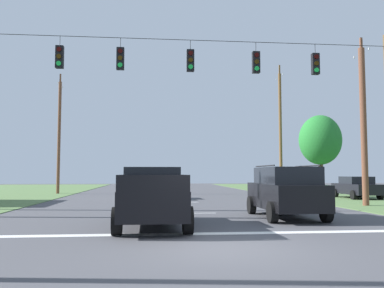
{
  "coord_description": "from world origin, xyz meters",
  "views": [
    {
      "loc": [
        -1.54,
        -9.47,
        1.74
      ],
      "look_at": [
        0.25,
        8.85,
        3.08
      ],
      "focal_mm": 37.9,
      "sensor_mm": 36.0,
      "label": 1
    }
  ],
  "objects_px": {
    "utility_pole_far_right": "(280,130)",
    "utility_pole_far_left": "(59,135)",
    "utility_pole_mid_right": "(364,124)",
    "pickup_truck": "(152,197)",
    "tree_roadside_right": "(320,140)",
    "overhead_signal_span": "(192,107)",
    "distant_car_crossing_white": "(157,187)",
    "suv_black": "(285,191)",
    "distant_car_oncoming": "(356,187)"
  },
  "relations": [
    {
      "from": "overhead_signal_span",
      "to": "utility_pole_far_right",
      "type": "relative_size",
      "value": 1.58
    },
    {
      "from": "overhead_signal_span",
      "to": "utility_pole_mid_right",
      "type": "relative_size",
      "value": 1.98
    },
    {
      "from": "overhead_signal_span",
      "to": "utility_pole_mid_right",
      "type": "xyz_separation_m",
      "value": [
        9.69,
        3.6,
        -0.18
      ]
    },
    {
      "from": "distant_car_crossing_white",
      "to": "distant_car_oncoming",
      "type": "bearing_deg",
      "value": -5.46
    },
    {
      "from": "pickup_truck",
      "to": "tree_roadside_right",
      "type": "bearing_deg",
      "value": 53.83
    },
    {
      "from": "distant_car_oncoming",
      "to": "utility_pole_mid_right",
      "type": "distance_m",
      "value": 7.63
    },
    {
      "from": "overhead_signal_span",
      "to": "pickup_truck",
      "type": "distance_m",
      "value": 5.36
    },
    {
      "from": "utility_pole_mid_right",
      "to": "tree_roadside_right",
      "type": "xyz_separation_m",
      "value": [
        2.74,
        12.1,
        0.12
      ]
    },
    {
      "from": "overhead_signal_span",
      "to": "suv_black",
      "type": "xyz_separation_m",
      "value": [
        3.55,
        -1.57,
        -3.53
      ]
    },
    {
      "from": "utility_pole_mid_right",
      "to": "utility_pole_far_left",
      "type": "relative_size",
      "value": 0.89
    },
    {
      "from": "distant_car_crossing_white",
      "to": "pickup_truck",
      "type": "bearing_deg",
      "value": -91.17
    },
    {
      "from": "tree_roadside_right",
      "to": "pickup_truck",
      "type": "bearing_deg",
      "value": -126.17
    },
    {
      "from": "distant_car_oncoming",
      "to": "utility_pole_far_right",
      "type": "bearing_deg",
      "value": 108.51
    },
    {
      "from": "suv_black",
      "to": "distant_car_crossing_white",
      "type": "bearing_deg",
      "value": 111.26
    },
    {
      "from": "utility_pole_far_left",
      "to": "distant_car_crossing_white",
      "type": "bearing_deg",
      "value": -41.55
    },
    {
      "from": "pickup_truck",
      "to": "tree_roadside_right",
      "type": "distance_m",
      "value": 24.14
    },
    {
      "from": "distant_car_oncoming",
      "to": "utility_pole_far_right",
      "type": "relative_size",
      "value": 0.38
    },
    {
      "from": "overhead_signal_span",
      "to": "distant_car_crossing_white",
      "type": "xyz_separation_m",
      "value": [
        -1.37,
        11.06,
        -3.8
      ]
    },
    {
      "from": "overhead_signal_span",
      "to": "utility_pole_far_right",
      "type": "distance_m",
      "value": 20.33
    },
    {
      "from": "suv_black",
      "to": "distant_car_oncoming",
      "type": "relative_size",
      "value": 1.11
    },
    {
      "from": "distant_car_oncoming",
      "to": "tree_roadside_right",
      "type": "xyz_separation_m",
      "value": [
        0.02,
        5.95,
        3.74
      ]
    },
    {
      "from": "utility_pole_far_right",
      "to": "utility_pole_far_left",
      "type": "distance_m",
      "value": 19.39
    },
    {
      "from": "utility_pole_far_right",
      "to": "utility_pole_far_left",
      "type": "height_order",
      "value": "utility_pole_far_right"
    },
    {
      "from": "distant_car_crossing_white",
      "to": "utility_pole_far_right",
      "type": "relative_size",
      "value": 0.39
    },
    {
      "from": "utility_pole_mid_right",
      "to": "utility_pole_far_right",
      "type": "relative_size",
      "value": 0.8
    },
    {
      "from": "distant_car_crossing_white",
      "to": "utility_pole_far_right",
      "type": "distance_m",
      "value": 13.83
    },
    {
      "from": "distant_car_crossing_white",
      "to": "utility_pole_mid_right",
      "type": "bearing_deg",
      "value": -34.02
    },
    {
      "from": "suv_black",
      "to": "overhead_signal_span",
      "type": "bearing_deg",
      "value": 156.08
    },
    {
      "from": "utility_pole_mid_right",
      "to": "utility_pole_far_left",
      "type": "xyz_separation_m",
      "value": [
        -19.37,
        14.83,
        0.62
      ]
    },
    {
      "from": "distant_car_oncoming",
      "to": "utility_pole_mid_right",
      "type": "relative_size",
      "value": 0.47
    },
    {
      "from": "suv_black",
      "to": "utility_pole_far_right",
      "type": "height_order",
      "value": "utility_pole_far_right"
    },
    {
      "from": "distant_car_oncoming",
      "to": "tree_roadside_right",
      "type": "relative_size",
      "value": 0.65
    },
    {
      "from": "suv_black",
      "to": "distant_car_crossing_white",
      "type": "relative_size",
      "value": 1.09
    },
    {
      "from": "tree_roadside_right",
      "to": "suv_black",
      "type": "bearing_deg",
      "value": -117.21
    },
    {
      "from": "distant_car_oncoming",
      "to": "utility_pole_far_left",
      "type": "relative_size",
      "value": 0.42
    },
    {
      "from": "suv_black",
      "to": "utility_pole_far_left",
      "type": "distance_m",
      "value": 24.31
    },
    {
      "from": "distant_car_crossing_white",
      "to": "utility_pole_far_left",
      "type": "relative_size",
      "value": 0.43
    },
    {
      "from": "suv_black",
      "to": "utility_pole_far_right",
      "type": "distance_m",
      "value": 20.86
    },
    {
      "from": "utility_pole_mid_right",
      "to": "utility_pole_far_right",
      "type": "distance_m",
      "value": 14.3
    },
    {
      "from": "suv_black",
      "to": "utility_pole_far_left",
      "type": "height_order",
      "value": "utility_pole_far_left"
    },
    {
      "from": "pickup_truck",
      "to": "utility_pole_far_left",
      "type": "relative_size",
      "value": 0.52
    },
    {
      "from": "distant_car_crossing_white",
      "to": "tree_roadside_right",
      "type": "height_order",
      "value": "tree_roadside_right"
    },
    {
      "from": "suv_black",
      "to": "tree_roadside_right",
      "type": "distance_m",
      "value": 19.73
    },
    {
      "from": "pickup_truck",
      "to": "suv_black",
      "type": "relative_size",
      "value": 1.12
    },
    {
      "from": "distant_car_crossing_white",
      "to": "distant_car_oncoming",
      "type": "relative_size",
      "value": 1.02
    },
    {
      "from": "suv_black",
      "to": "distant_car_crossing_white",
      "type": "height_order",
      "value": "suv_black"
    },
    {
      "from": "distant_car_crossing_white",
      "to": "utility_pole_mid_right",
      "type": "height_order",
      "value": "utility_pole_mid_right"
    },
    {
      "from": "suv_black",
      "to": "distant_car_oncoming",
      "type": "bearing_deg",
      "value": 51.96
    },
    {
      "from": "pickup_truck",
      "to": "utility_pole_mid_right",
      "type": "distance_m",
      "value": 13.87
    },
    {
      "from": "pickup_truck",
      "to": "tree_roadside_right",
      "type": "relative_size",
      "value": 0.81
    }
  ]
}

